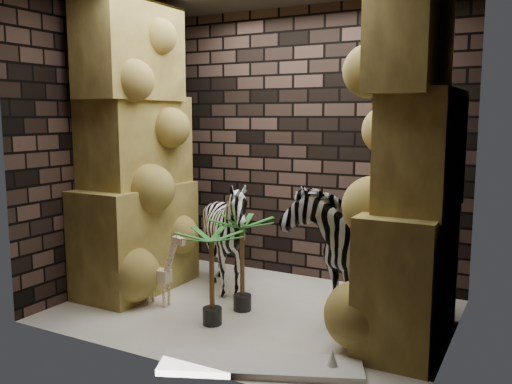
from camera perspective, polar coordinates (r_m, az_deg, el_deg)
The scene contains 13 objects.
floor at distance 5.17m, azimuth -0.26°, elevation -12.52°, with size 3.50×3.50×0.00m, color #F0E1C9.
wall_back at distance 5.97m, azimuth 5.49°, elevation 4.99°, with size 3.50×3.50×0.00m, color black.
wall_front at distance 3.80m, azimuth -9.32°, elevation 3.15°, with size 3.50×3.50×0.00m, color black.
wall_left at distance 5.89m, azimuth -15.46°, elevation 4.69°, with size 3.00×3.00×0.00m, color black.
wall_right at distance 4.30m, azimuth 20.73°, elevation 3.30°, with size 3.00×3.00×0.00m, color black.
rock_pillar_left at distance 5.65m, azimuth -12.88°, elevation 4.65°, with size 0.68×1.30×3.00m, color #B9A648, non-canonical shape.
rock_pillar_right at distance 4.35m, azimuth 16.42°, elevation 3.55°, with size 0.58×1.25×3.00m, color #B9A648, non-canonical shape.
zebra_right at distance 5.04m, azimuth 9.49°, elevation -4.34°, with size 0.68×1.26×1.49m, color white.
zebra_left at distance 5.50m, azimuth -3.11°, elevation -5.33°, with size 0.97×1.20×1.09m, color white.
giraffe_toy at distance 5.28m, azimuth -10.43°, elevation -7.84°, with size 0.39×0.13×0.76m, color beige, non-canonical shape.
palm_front at distance 5.04m, azimuth -1.48°, elevation -7.67°, with size 0.36×0.36×0.90m, color #204C19, non-canonical shape.
palm_back at distance 4.73m, azimuth -4.73°, elevation -9.06°, with size 0.36×0.36×0.85m, color #204C19, non-canonical shape.
surfboard at distance 4.08m, azimuth 0.52°, elevation -18.02°, with size 1.47×0.36×0.05m, color silver.
Camera 1 is at (2.31, -4.25, 1.82)m, focal length 37.55 mm.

